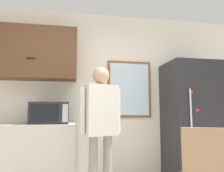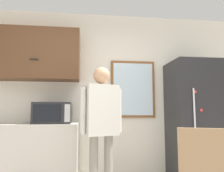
{
  "view_description": "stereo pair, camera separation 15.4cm",
  "coord_description": "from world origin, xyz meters",
  "views": [
    {
      "loc": [
        -0.29,
        -1.44,
        1.07
      ],
      "look_at": [
        0.17,
        1.14,
        1.37
      ],
      "focal_mm": 35.0,
      "sensor_mm": 36.0,
      "label": 1
    },
    {
      "loc": [
        -0.14,
        -1.47,
        1.07
      ],
      "look_at": [
        0.17,
        1.14,
        1.37
      ],
      "focal_mm": 35.0,
      "sensor_mm": 36.0,
      "label": 2
    }
  ],
  "objects": [
    {
      "name": "back_wall",
      "position": [
        0.0,
        2.11,
        1.35
      ],
      "size": [
        6.0,
        0.06,
        2.7
      ],
      "color": "silver",
      "rests_on": "ground_plane"
    },
    {
      "name": "counter",
      "position": [
        -1.22,
        1.8,
        0.45
      ],
      "size": [
        1.95,
        0.56,
        0.89
      ],
      "color": "#BCB7AD",
      "rests_on": "ground_plane"
    },
    {
      "name": "upper_cabinets",
      "position": [
        -1.22,
        1.89,
        1.92
      ],
      "size": [
        1.95,
        0.4,
        0.77
      ],
      "color": "#51331E"
    },
    {
      "name": "microwave",
      "position": [
        -0.61,
        1.78,
        1.04
      ],
      "size": [
        0.53,
        0.42,
        0.3
      ],
      "color": "#232326",
      "rests_on": "counter"
    },
    {
      "name": "person",
      "position": [
        0.06,
        1.32,
        0.99
      ],
      "size": [
        0.54,
        0.33,
        1.63
      ],
      "rotation": [
        0.0,
        0.0,
        0.29
      ],
      "color": "gray",
      "rests_on": "ground_plane"
    },
    {
      "name": "refrigerator",
      "position": [
        1.56,
        1.73,
        0.92
      ],
      "size": [
        0.79,
        0.7,
        1.83
      ],
      "color": "#232326",
      "rests_on": "ground_plane"
    },
    {
      "name": "window",
      "position": [
        0.63,
        2.07,
        1.43
      ],
      "size": [
        0.74,
        0.05,
        0.94
      ],
      "color": "brown"
    }
  ]
}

